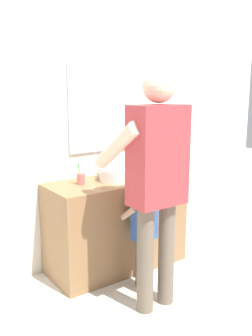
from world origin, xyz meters
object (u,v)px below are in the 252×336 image
(toothbrush_cup, at_px, (81,178))
(child_toddler, at_px, (144,224))
(adult_parent, at_px, (156,170))
(soap_bottle, at_px, (144,167))

(toothbrush_cup, distance_m, child_toddler, 0.66)
(toothbrush_cup, height_order, adult_parent, adult_parent)
(toothbrush_cup, height_order, soap_bottle, toothbrush_cup)
(toothbrush_cup, distance_m, soap_bottle, 0.70)
(child_toddler, relative_size, adult_parent, 0.50)
(soap_bottle, xyz_separation_m, child_toddler, (-0.37, -0.47, -0.37))
(child_toddler, bearing_deg, soap_bottle, 51.83)
(soap_bottle, distance_m, child_toddler, 0.70)
(child_toddler, height_order, adult_parent, adult_parent)
(soap_bottle, height_order, child_toddler, soap_bottle)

